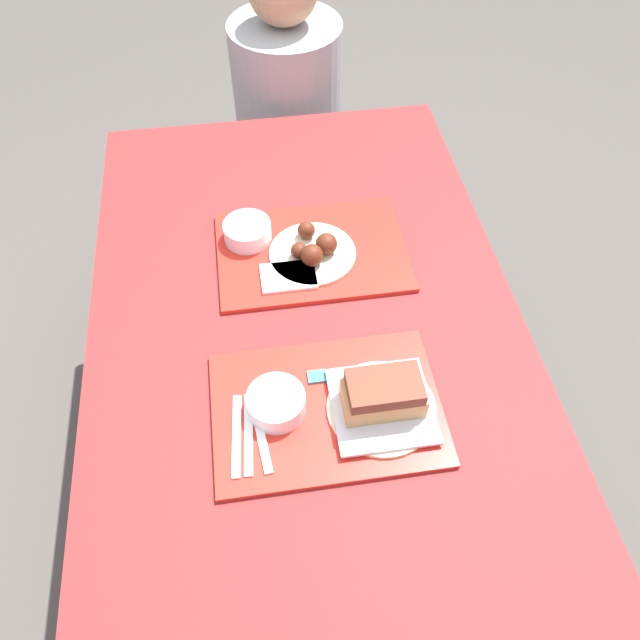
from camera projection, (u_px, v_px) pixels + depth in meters
ground_plane at (313, 487)px, 1.92m from camera, size 12.00×12.00×0.00m
picnic_table at (310, 363)px, 1.39m from camera, size 0.93×1.60×0.77m
picnic_bench_far at (272, 180)px, 2.25m from camera, size 0.88×0.28×0.43m
tray_near at (327, 409)px, 1.20m from camera, size 0.44×0.31×0.01m
tray_far at (312, 252)px, 1.46m from camera, size 0.44×0.31×0.01m
bowl_coleslaw_near at (276, 402)px, 1.17m from camera, size 0.11×0.11×0.05m
brisket_sandwich_plate at (383, 399)px, 1.17m from camera, size 0.21×0.21×0.09m
plastic_fork_near at (248, 434)px, 1.16m from camera, size 0.03×0.17×0.00m
plastic_knife_near at (260, 432)px, 1.16m from camera, size 0.03×0.17×0.00m
plastic_spoon_near at (237, 435)px, 1.15m from camera, size 0.03×0.17×0.00m
condiment_packet at (315, 377)px, 1.23m from camera, size 0.04×0.03×0.01m
bowl_coleslaw_far at (247, 231)px, 1.46m from camera, size 0.11×0.11×0.05m
wings_plate_far at (313, 250)px, 1.43m from camera, size 0.20×0.20×0.06m
napkin_far at (288, 276)px, 1.40m from camera, size 0.12×0.09×0.01m
person_seated_across at (287, 89)px, 1.98m from camera, size 0.34×0.34×0.70m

